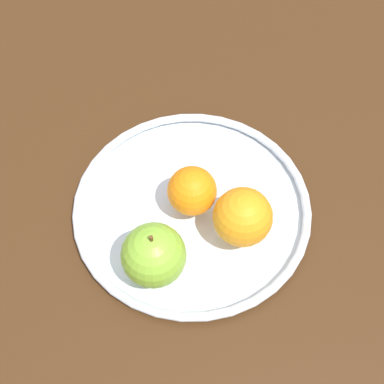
{
  "coord_description": "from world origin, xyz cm",
  "views": [
    {
      "loc": [
        -11.38,
        -35.67,
        64.26
      ],
      "look_at": [
        0.0,
        0.0,
        4.8
      ],
      "focal_mm": 50.16,
      "sensor_mm": 36.0,
      "label": 1
    }
  ],
  "objects": [
    {
      "name": "ground_plane",
      "position": [
        0.0,
        0.0,
        -2.0
      ],
      "size": [
        128.49,
        128.49,
        4.0
      ],
      "primitive_type": "cube",
      "color": "#3D2410"
    },
    {
      "name": "orange_back_right",
      "position": [
        4.79,
        -5.97,
        5.63
      ],
      "size": [
        7.65,
        7.65,
        7.65
      ],
      "primitive_type": "sphere",
      "color": "orange",
      "rests_on": "fruit_bowl"
    },
    {
      "name": "orange_back_left",
      "position": [
        -0.3,
        -0.46,
        5.09
      ],
      "size": [
        6.59,
        6.59,
        6.59
      ],
      "primitive_type": "sphere",
      "color": "orange",
      "rests_on": "fruit_bowl"
    },
    {
      "name": "fruit_bowl",
      "position": [
        0.0,
        0.0,
        0.92
      ],
      "size": [
        32.63,
        32.63,
        1.8
      ],
      "color": "silver",
      "rests_on": "ground_plane"
    },
    {
      "name": "apple",
      "position": [
        -7.32,
        -7.75,
        5.8
      ],
      "size": [
        8.0,
        8.0,
        8.8
      ],
      "color": "#7FB731",
      "rests_on": "fruit_bowl"
    }
  ]
}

